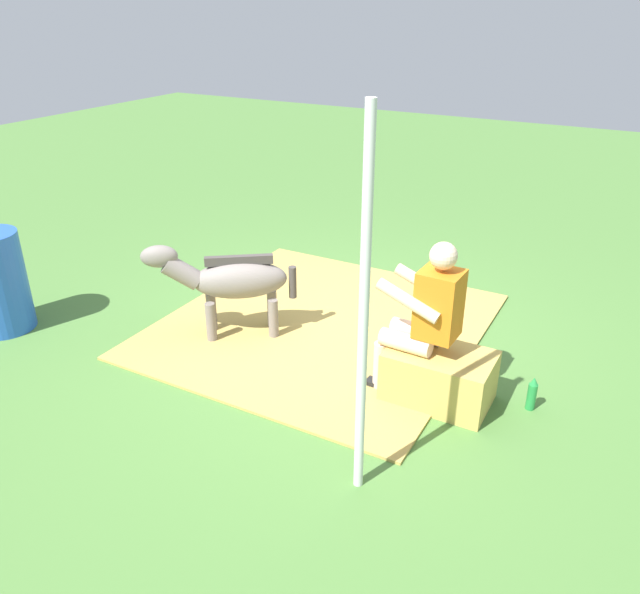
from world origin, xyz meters
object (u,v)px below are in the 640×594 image
hay_bale (439,376)px  person_seated (424,314)px  pony_standing (230,281)px  tent_pole_left (364,319)px  soda_bottle (532,394)px

hay_bale → person_seated: size_ratio=0.62×
hay_bale → pony_standing: 2.03m
hay_bale → tent_pole_left: (0.13, 1.15, 0.99)m
hay_bale → tent_pole_left: bearing=83.5°
hay_bale → person_seated: (0.16, -0.00, 0.49)m
tent_pole_left → hay_bale: bearing=-96.5°
pony_standing → tent_pole_left: size_ratio=0.48×
hay_bale → soda_bottle: size_ratio=2.87×
hay_bale → soda_bottle: bearing=-161.6°
hay_bale → person_seated: person_seated is taller
hay_bale → soda_bottle: hay_bale is taller
soda_bottle → tent_pole_left: size_ratio=0.12×
person_seated → soda_bottle: size_ratio=4.66×
person_seated → soda_bottle: 1.02m
person_seated → hay_bale: bearing=178.3°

